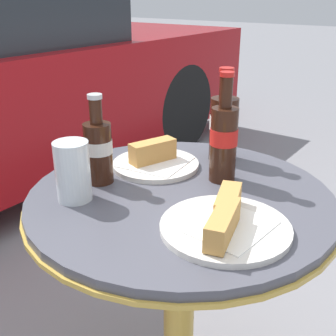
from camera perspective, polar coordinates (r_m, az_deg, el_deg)
name	(u,v)px	position (r m, az deg, el deg)	size (l,w,h in m)	color
bistro_table	(180,255)	(1.02, 1.57, -11.65)	(0.69, 0.69, 0.73)	gold
cola_bottle_left	(224,140)	(0.97, 7.56, 3.82)	(0.06, 0.06, 0.25)	#33190F
cola_bottle_right	(98,149)	(0.97, -9.43, 2.57)	(0.07, 0.07, 0.21)	#33190F
cola_bottle_center	(224,125)	(1.10, 7.56, 5.81)	(0.07, 0.07, 0.24)	#33190F
drinking_glass	(73,174)	(0.90, -12.74, -0.76)	(0.07, 0.07, 0.13)	#C68923
lunch_plate_near	(225,223)	(0.79, 7.76, -7.33)	(0.25, 0.25, 0.06)	silver
lunch_plate_far	(155,160)	(1.06, -1.80, 1.03)	(0.22, 0.22, 0.07)	silver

